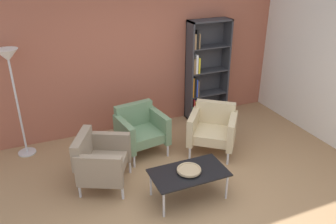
{
  "coord_description": "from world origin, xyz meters",
  "views": [
    {
      "loc": [
        -1.73,
        -3.22,
        3.04
      ],
      "look_at": [
        -0.01,
        0.84,
        0.95
      ],
      "focal_mm": 37.0,
      "sensor_mm": 36.0,
      "label": 1
    }
  ],
  "objects": [
    {
      "name": "ground_plane",
      "position": [
        0.0,
        0.0,
        0.0
      ],
      "size": [
        8.32,
        8.32,
        0.0
      ],
      "primitive_type": "plane",
      "color": "#9E7751"
    },
    {
      "name": "floor_lamp_torchiere",
      "position": [
        -1.97,
        2.14,
        1.45
      ],
      "size": [
        0.32,
        0.32,
        1.74
      ],
      "color": "silver",
      "rests_on": "ground_plane"
    },
    {
      "name": "brick_back_panel",
      "position": [
        0.0,
        2.46,
        1.45
      ],
      "size": [
        6.4,
        0.12,
        2.9
      ],
      "primitive_type": "cube",
      "color": "#9E5642",
      "rests_on": "ground_plane"
    },
    {
      "name": "armchair_spare_guest",
      "position": [
        -1.02,
        0.85,
        0.41
      ],
      "size": [
        0.89,
        0.92,
        0.78
      ],
      "rotation": [
        0.0,
        0.0,
        1.11
      ],
      "color": "gray",
      "rests_on": "ground_plane"
    },
    {
      "name": "decorative_bowl",
      "position": [
        -0.02,
        0.12,
        0.43
      ],
      "size": [
        0.32,
        0.32,
        0.05
      ],
      "color": "tan",
      "rests_on": "coffee_table_low"
    },
    {
      "name": "armchair_near_window",
      "position": [
        -0.22,
        1.46,
        0.41
      ],
      "size": [
        0.8,
        0.75,
        0.78
      ],
      "rotation": [
        0.0,
        0.0,
        0.15
      ],
      "color": "slate",
      "rests_on": "ground_plane"
    },
    {
      "name": "armchair_corner_red",
      "position": [
        0.87,
        1.04,
        0.41
      ],
      "size": [
        0.95,
        0.94,
        0.78
      ],
      "rotation": [
        0.0,
        0.0,
        -0.66
      ],
      "color": "#C6B289",
      "rests_on": "ground_plane"
    },
    {
      "name": "coffee_table_low",
      "position": [
        -0.02,
        0.12,
        0.37
      ],
      "size": [
        1.0,
        0.56,
        0.4
      ],
      "color": "black",
      "rests_on": "ground_plane"
    },
    {
      "name": "bookshelf_tall",
      "position": [
        1.32,
        2.25,
        0.91
      ],
      "size": [
        0.8,
        0.3,
        1.9
      ],
      "color": "#333338",
      "rests_on": "ground_plane"
    }
  ]
}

